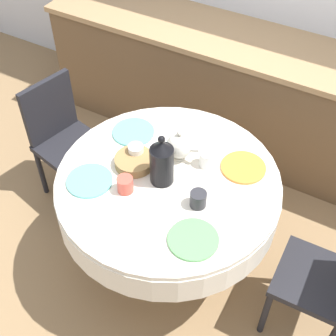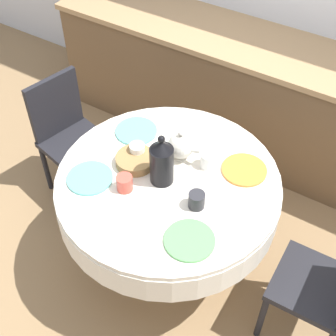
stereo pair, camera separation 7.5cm
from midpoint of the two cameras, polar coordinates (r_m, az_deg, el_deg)
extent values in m
plane|color=#8E704C|center=(3.10, -0.71, -10.97)|extent=(12.00, 12.00, 0.00)
cube|color=brown|center=(3.59, 9.59, 8.25)|extent=(3.20, 0.60, 0.87)
cube|color=#A37F56|center=(3.33, 10.56, 14.40)|extent=(3.24, 0.64, 0.04)
cylinder|color=brown|center=(3.08, -0.71, -10.77)|extent=(0.44, 0.44, 0.04)
cylinder|color=brown|center=(2.85, -0.76, -7.69)|extent=(0.11, 0.11, 0.52)
cylinder|color=silver|center=(2.58, -0.84, -3.09)|extent=(1.22, 1.22, 0.18)
cylinder|color=silver|center=(2.50, -0.86, -1.52)|extent=(1.21, 1.21, 0.03)
cube|color=black|center=(2.62, 16.71, -12.91)|extent=(0.41, 0.41, 0.04)
cylinder|color=black|center=(2.72, 10.95, -16.97)|extent=(0.04, 0.04, 0.41)
cylinder|color=black|center=(2.91, 13.40, -11.30)|extent=(0.04, 0.04, 0.41)
cube|color=black|center=(3.21, -12.28, 2.43)|extent=(0.48, 0.48, 0.04)
cube|color=black|center=(3.18, -14.98, 6.98)|extent=(0.12, 0.38, 0.43)
cylinder|color=black|center=(3.34, -7.46, -0.22)|extent=(0.04, 0.04, 0.41)
cylinder|color=black|center=(3.21, -12.11, -3.59)|extent=(0.04, 0.04, 0.41)
cylinder|color=black|center=(3.55, -11.29, 2.57)|extent=(0.04, 0.04, 0.41)
cylinder|color=black|center=(3.42, -15.80, -0.48)|extent=(0.04, 0.04, 0.41)
cylinder|color=#60BCB7|center=(2.51, -10.40, -1.54)|extent=(0.25, 0.25, 0.01)
cylinder|color=#CC4C3D|center=(2.41, -6.14, -2.03)|extent=(0.08, 0.08, 0.09)
cylinder|color=#5BA85B|center=(2.23, 2.12, -8.71)|extent=(0.25, 0.25, 0.01)
cylinder|color=#28282D|center=(2.34, 2.78, -3.83)|extent=(0.08, 0.08, 0.09)
cylinder|color=#60BCB7|center=(2.75, -5.03, 4.38)|extent=(0.25, 0.25, 0.01)
cylinder|color=white|center=(2.57, -4.76, 1.94)|extent=(0.08, 0.08, 0.09)
cylinder|color=orange|center=(2.56, 8.33, 0.06)|extent=(0.25, 0.25, 0.01)
cylinder|color=white|center=(2.53, 3.93, 1.11)|extent=(0.08, 0.08, 0.09)
cylinder|color=black|center=(2.40, -1.66, 0.33)|extent=(0.13, 0.13, 0.22)
cone|color=black|center=(2.31, -1.73, 2.69)|extent=(0.11, 0.11, 0.05)
sphere|color=black|center=(2.28, -1.76, 3.50)|extent=(0.04, 0.04, 0.04)
cylinder|color=silver|center=(2.60, 0.54, 1.50)|extent=(0.08, 0.08, 0.01)
sphere|color=silver|center=(2.54, 0.55, 2.76)|extent=(0.15, 0.15, 0.15)
cylinder|color=silver|center=(2.51, 2.26, 2.22)|extent=(0.08, 0.03, 0.05)
sphere|color=silver|center=(2.48, 0.56, 4.25)|extent=(0.03, 0.03, 0.03)
cylinder|color=olive|center=(2.55, -4.97, 0.81)|extent=(0.22, 0.22, 0.05)
camera|label=1|loc=(0.04, -90.89, -0.93)|focal=50.00mm
camera|label=2|loc=(0.04, 89.11, 0.93)|focal=50.00mm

